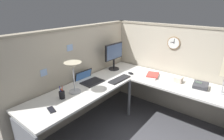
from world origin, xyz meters
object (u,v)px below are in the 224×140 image
object	(u,v)px
office_phone	(201,86)
book_stack	(152,75)
wall_clock	(174,43)
cell_phone	(51,110)
laptop	(88,79)
monitor	(114,54)
pen_cup	(62,95)
desk_lamp_dome	(73,68)
keyboard	(119,79)
computer_mouse	(131,73)
tissue_box	(178,80)

from	to	relation	value
office_phone	book_stack	xyz separation A→B (m)	(-0.05, 0.77, -0.02)
wall_clock	cell_phone	bearing A→B (deg)	162.03
laptop	book_stack	bearing A→B (deg)	-42.46
cell_phone	wall_clock	size ratio (longest dim) A/B	0.65
monitor	book_stack	world-z (taller)	monitor
monitor	pen_cup	xyz separation A→B (m)	(-1.30, -0.13, -0.24)
pen_cup	wall_clock	bearing A→B (deg)	-23.92
desk_lamp_dome	pen_cup	world-z (taller)	desk_lamp_dome
office_phone	wall_clock	xyz separation A→B (m)	(0.31, 0.59, 0.51)
keyboard	cell_phone	xyz separation A→B (m)	(-1.21, 0.12, -0.01)
office_phone	wall_clock	world-z (taller)	wall_clock
laptop	computer_mouse	size ratio (longest dim) A/B	3.83
keyboard	office_phone	world-z (taller)	office_phone
laptop	keyboard	size ratio (longest dim) A/B	0.93
monitor	desk_lamp_dome	bearing A→B (deg)	-173.22
desk_lamp_dome	wall_clock	distance (m)	1.75
monitor	laptop	distance (m)	0.73
tissue_box	keyboard	bearing A→B (deg)	122.71
computer_mouse	desk_lamp_dome	xyz separation A→B (m)	(-1.06, 0.26, 0.35)
pen_cup	book_stack	size ratio (longest dim) A/B	0.56
keyboard	desk_lamp_dome	world-z (taller)	desk_lamp_dome
pen_cup	wall_clock	world-z (taller)	wall_clock
laptop	desk_lamp_dome	distance (m)	0.53
computer_mouse	pen_cup	world-z (taller)	pen_cup
cell_phone	office_phone	xyz separation A→B (m)	(1.72, -1.24, 0.03)
keyboard	wall_clock	bearing A→B (deg)	-30.78
laptop	wall_clock	world-z (taller)	wall_clock
wall_clock	tissue_box	bearing A→B (deg)	-141.27
monitor	computer_mouse	size ratio (longest dim) A/B	4.81
pen_cup	cell_phone	world-z (taller)	pen_cup
pen_cup	office_phone	size ratio (longest dim) A/B	0.81
tissue_box	pen_cup	bearing A→B (deg)	144.62
wall_clock	keyboard	bearing A→B (deg)	146.67
cell_phone	office_phone	bearing A→B (deg)	-20.07
book_stack	keyboard	bearing A→B (deg)	142.34
cell_phone	book_stack	distance (m)	1.74
computer_mouse	pen_cup	xyz separation A→B (m)	(-1.29, 0.26, 0.04)
office_phone	desk_lamp_dome	bearing A→B (deg)	132.14
monitor	computer_mouse	distance (m)	0.48
desk_lamp_dome	pen_cup	bearing A→B (deg)	-179.24
desk_lamp_dome	computer_mouse	bearing A→B (deg)	-13.70
tissue_box	wall_clock	bearing A→B (deg)	38.73
monitor	office_phone	distance (m)	1.53
laptop	tissue_box	xyz separation A→B (m)	(0.85, -1.17, 0.02)
book_stack	tissue_box	bearing A→B (deg)	-84.30
pen_cup	wall_clock	distance (m)	2.00
pen_cup	book_stack	world-z (taller)	pen_cup
pen_cup	tissue_box	bearing A→B (deg)	-35.38
computer_mouse	tissue_box	world-z (taller)	tissue_box
tissue_box	wall_clock	xyz separation A→B (m)	(0.31, 0.25, 0.50)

